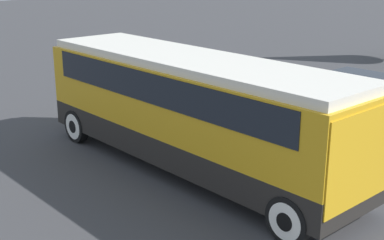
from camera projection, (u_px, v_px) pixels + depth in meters
name	position (u px, v px, depth m)	size (l,w,h in m)	color
ground_plane	(192.00, 169.00, 14.74)	(120.00, 120.00, 0.00)	#38383A
tour_bus	(194.00, 104.00, 14.12)	(10.22, 2.69, 3.13)	black
parked_car_near	(363.00, 93.00, 19.97)	(4.37, 1.83, 1.43)	maroon
parked_car_far	(265.00, 94.00, 20.09)	(4.74, 1.87, 1.34)	silver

